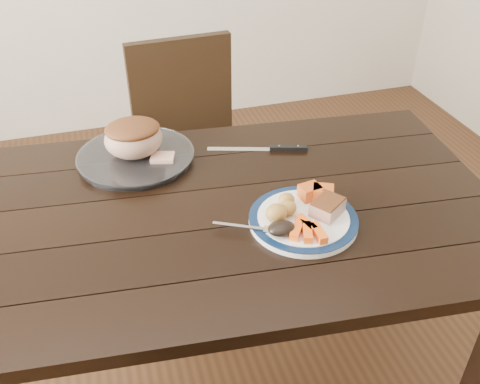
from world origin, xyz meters
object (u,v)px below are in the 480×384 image
object	(u,v)px
dinner_plate	(303,220)
fork	(252,228)
dining_table	(211,234)
carving_knife	(276,148)
pork_slice	(327,208)
serving_platter	(136,157)
roast_joint	(134,139)
chair_far	(191,144)

from	to	relation	value
dinner_plate	fork	xyz separation A→B (m)	(-0.14, -0.01, 0.01)
dining_table	carving_knife	world-z (taller)	carving_knife
dinner_plate	pork_slice	size ratio (longest dim) A/B	3.49
dinner_plate	serving_platter	xyz separation A→B (m)	(-0.38, 0.44, 0.00)
serving_platter	roast_joint	size ratio (longest dim) A/B	2.00
serving_platter	carving_knife	world-z (taller)	serving_platter
roast_joint	dinner_plate	bearing A→B (deg)	-49.33
roast_joint	carving_knife	size ratio (longest dim) A/B	0.57
fork	carving_knife	xyz separation A→B (m)	(0.20, 0.38, -0.01)
roast_joint	chair_far	bearing A→B (deg)	59.02
chair_far	carving_knife	world-z (taller)	chair_far
fork	roast_joint	xyz separation A→B (m)	(-0.24, 0.45, 0.05)
dinner_plate	roast_joint	xyz separation A→B (m)	(-0.38, 0.44, 0.07)
dining_table	pork_slice	xyz separation A→B (m)	(0.28, -0.14, 0.13)
dinner_plate	carving_knife	xyz separation A→B (m)	(0.06, 0.37, -0.00)
dinner_plate	carving_knife	size ratio (longest dim) A/B	0.92
chair_far	pork_slice	bearing A→B (deg)	98.11
dining_table	chair_far	distance (m)	0.76
chair_far	carving_knife	bearing A→B (deg)	105.99
dining_table	pork_slice	bearing A→B (deg)	-26.06
dining_table	serving_platter	size ratio (longest dim) A/B	4.79
carving_knife	fork	bearing A→B (deg)	-100.52
serving_platter	chair_far	bearing A→B (deg)	59.02
pork_slice	fork	bearing A→B (deg)	-179.63
dinner_plate	fork	distance (m)	0.14
roast_joint	pork_slice	bearing A→B (deg)	-45.24
serving_platter	fork	size ratio (longest dim) A/B	2.12
dining_table	dinner_plate	size ratio (longest dim) A/B	5.87
dining_table	carving_knife	bearing A→B (deg)	40.62
chair_far	serving_platter	bearing A→B (deg)	55.29
dining_table	dinner_plate	distance (m)	0.28
pork_slice	roast_joint	size ratio (longest dim) A/B	0.47
serving_platter	pork_slice	world-z (taller)	pork_slice
roast_joint	fork	bearing A→B (deg)	-62.24
dining_table	carving_knife	distance (m)	0.38
pork_slice	fork	world-z (taller)	pork_slice
pork_slice	roast_joint	xyz separation A→B (m)	(-0.44, 0.45, 0.04)
fork	serving_platter	bearing A→B (deg)	145.32
dining_table	roast_joint	distance (m)	0.38
dinner_plate	fork	bearing A→B (deg)	-177.34
serving_platter	carving_knife	xyz separation A→B (m)	(0.44, -0.07, -0.00)
roast_joint	carving_knife	distance (m)	0.45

